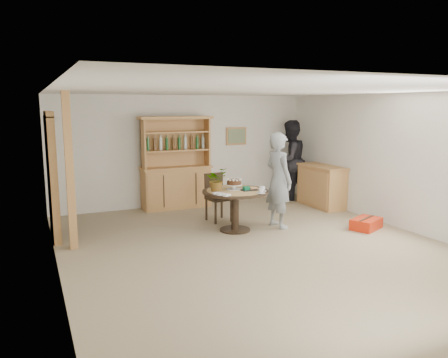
% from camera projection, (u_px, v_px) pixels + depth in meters
% --- Properties ---
extents(ground, '(7.00, 7.00, 0.00)m').
position_uv_depth(ground, '(257.00, 248.00, 7.04)').
color(ground, tan).
rests_on(ground, ground).
extents(room_shell, '(6.04, 7.04, 2.52)m').
position_uv_depth(room_shell, '(259.00, 140.00, 6.76)').
color(room_shell, white).
rests_on(room_shell, ground).
extents(doorway, '(0.13, 1.10, 2.18)m').
position_uv_depth(doorway, '(51.00, 174.00, 7.46)').
color(doorway, black).
rests_on(doorway, ground).
extents(pine_post, '(0.12, 0.12, 2.50)m').
position_uv_depth(pine_post, '(70.00, 172.00, 6.82)').
color(pine_post, tan).
rests_on(pine_post, ground).
extents(hutch, '(1.62, 0.54, 2.04)m').
position_uv_depth(hutch, '(176.00, 177.00, 9.72)').
color(hutch, tan).
rests_on(hutch, ground).
extents(sideboard, '(0.54, 1.26, 0.94)m').
position_uv_depth(sideboard, '(322.00, 186.00, 9.88)').
color(sideboard, tan).
rests_on(sideboard, ground).
extents(dining_table, '(1.20, 1.20, 0.76)m').
position_uv_depth(dining_table, '(235.00, 198.00, 7.93)').
color(dining_table, black).
rests_on(dining_table, ground).
extents(dining_chair, '(0.47, 0.47, 0.95)m').
position_uv_depth(dining_chair, '(217.00, 194.00, 8.68)').
color(dining_chair, black).
rests_on(dining_chair, ground).
extents(birthday_cake, '(0.30, 0.30, 0.20)m').
position_uv_depth(birthday_cake, '(234.00, 183.00, 7.93)').
color(birthday_cake, white).
rests_on(birthday_cake, dining_table).
extents(flower_vase, '(0.47, 0.44, 0.42)m').
position_uv_depth(flower_vase, '(216.00, 179.00, 7.77)').
color(flower_vase, '#3F7233').
rests_on(flower_vase, dining_table).
extents(gift_tray, '(0.30, 0.20, 0.08)m').
position_uv_depth(gift_tray, '(249.00, 189.00, 7.87)').
color(gift_tray, black).
rests_on(gift_tray, dining_table).
extents(coffee_cup_a, '(0.15, 0.15, 0.09)m').
position_uv_depth(coffee_cup_a, '(262.00, 189.00, 7.81)').
color(coffee_cup_a, silver).
rests_on(coffee_cup_a, dining_table).
extents(coffee_cup_b, '(0.15, 0.15, 0.08)m').
position_uv_depth(coffee_cup_b, '(261.00, 191.00, 7.60)').
color(coffee_cup_b, silver).
rests_on(coffee_cup_b, dining_table).
extents(napkins, '(0.24, 0.33, 0.03)m').
position_uv_depth(napkins, '(222.00, 194.00, 7.45)').
color(napkins, white).
rests_on(napkins, dining_table).
extents(teen_boy, '(0.49, 0.69, 1.79)m').
position_uv_depth(teen_boy, '(279.00, 180.00, 8.13)').
color(teen_boy, gray).
rests_on(teen_boy, ground).
extents(adult_person, '(1.09, 0.94, 1.93)m').
position_uv_depth(adult_person, '(290.00, 160.00, 10.55)').
color(adult_person, black).
rests_on(adult_person, ground).
extents(red_suitcase, '(0.71, 0.61, 0.21)m').
position_uv_depth(red_suitcase, '(366.00, 224.00, 8.12)').
color(red_suitcase, red).
rests_on(red_suitcase, ground).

